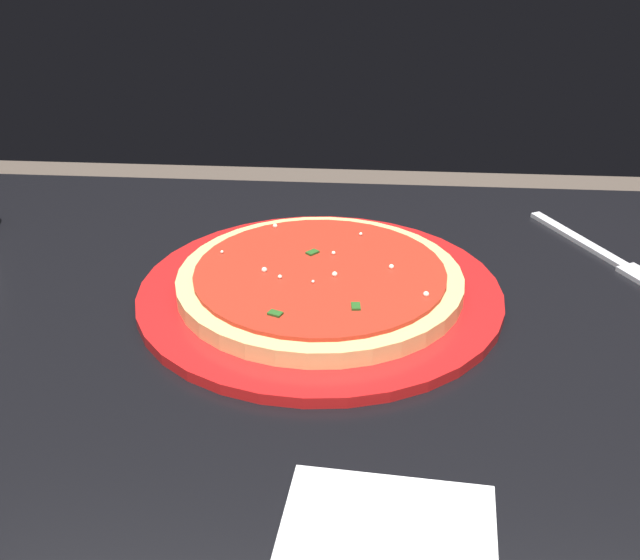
# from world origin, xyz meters

# --- Properties ---
(restaurant_table) EXTENTS (1.03, 0.70, 0.77)m
(restaurant_table) POSITION_xyz_m (0.00, 0.00, 0.61)
(restaurant_table) COLOR black
(restaurant_table) RESTS_ON ground_plane
(serving_plate) EXTENTS (0.35, 0.35, 0.01)m
(serving_plate) POSITION_xyz_m (0.04, -0.04, 0.77)
(serving_plate) COLOR red
(serving_plate) RESTS_ON restaurant_table
(pizza) EXTENTS (0.27, 0.27, 0.02)m
(pizza) POSITION_xyz_m (0.04, -0.04, 0.79)
(pizza) COLOR #DBB26B
(pizza) RESTS_ON serving_plate
(napkin_folded_right) EXTENTS (0.15, 0.13, 0.00)m
(napkin_folded_right) POSITION_xyz_m (-0.03, 0.26, 0.77)
(napkin_folded_right) COLOR white
(napkin_folded_right) RESTS_ON restaurant_table
(fork) EXTENTS (0.10, 0.17, 0.00)m
(fork) POSITION_xyz_m (-0.25, -0.17, 0.77)
(fork) COLOR silver
(fork) RESTS_ON restaurant_table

